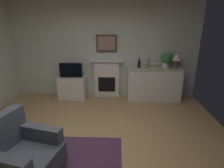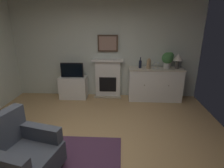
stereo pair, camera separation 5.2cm
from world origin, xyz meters
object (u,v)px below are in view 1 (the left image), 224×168
table_lamp (177,58)px  vase_decorative (148,63)px  sideboard_cabinet (154,84)px  tv_set (71,70)px  tv_cabinet (72,88)px  wine_glass_left (153,64)px  fireplace_unit (107,78)px  framed_picture (107,43)px  armchair (21,155)px  wine_bottle (139,64)px  potted_plant_small (167,58)px  wine_glass_center (157,64)px

table_lamp → vase_decorative: table_lamp is taller
sideboard_cabinet → tv_set: 2.32m
tv_cabinet → sideboard_cabinet: bearing=-0.4°
table_lamp → wine_glass_left: table_lamp is taller
fireplace_unit → table_lamp: bearing=-5.5°
table_lamp → tv_set: 2.85m
framed_picture → vase_decorative: framed_picture is taller
armchair → table_lamp: bearing=45.1°
fireplace_unit → vase_decorative: 1.22m
sideboard_cabinet → tv_cabinet: 2.29m
tv_cabinet → armchair: size_ratio=0.78×
wine_bottle → sideboard_cabinet: bearing=-4.2°
framed_picture → wine_bottle: 1.04m
table_lamp → tv_set: table_lamp is taller
framed_picture → armchair: framed_picture is taller
framed_picture → wine_glass_left: framed_picture is taller
framed_picture → vase_decorative: (1.10, -0.27, -0.49)m
tv_set → potted_plant_small: potted_plant_small is taller
fireplace_unit → framed_picture: framed_picture is taller
table_lamp → wine_glass_center: bearing=179.0°
fireplace_unit → framed_picture: 0.98m
framed_picture → wine_bottle: size_ratio=1.90×
framed_picture → potted_plant_small: framed_picture is taller
potted_plant_small → wine_glass_left: bearing=-169.4°
framed_picture → wine_glass_left: (1.24, -0.25, -0.50)m
wine_glass_center → potted_plant_small: 0.29m
table_lamp → sideboard_cabinet: bearing=-180.0°
fireplace_unit → wine_glass_center: (1.35, -0.17, 0.47)m
fireplace_unit → sideboard_cabinet: bearing=-7.7°
wine_bottle → tv_cabinet: wine_bottle is taller
framed_picture → table_lamp: framed_picture is taller
vase_decorative → tv_set: (-2.07, 0.04, -0.22)m
tv_set → sideboard_cabinet: bearing=0.2°
potted_plant_small → framed_picture: bearing=173.7°
table_lamp → vase_decorative: 0.77m
wine_glass_left → wine_glass_center: (0.11, 0.03, 0.00)m
sideboard_cabinet → wine_glass_center: size_ratio=8.81×
wine_glass_center → tv_cabinet: (-2.33, 0.01, -0.71)m
sideboard_cabinet → tv_set: tv_set is taller
framed_picture → armchair: size_ratio=0.57×
wine_bottle → wine_glass_center: wine_bottle is taller
fireplace_unit → sideboard_cabinet: fireplace_unit is taller
wine_glass_left → vase_decorative: bearing=-169.3°
tv_cabinet → table_lamp: bearing=-0.3°
sideboard_cabinet → tv_set: size_ratio=2.35×
table_lamp → armchair: (-2.81, -2.83, -0.80)m
framed_picture → vase_decorative: 1.23m
framed_picture → tv_set: bearing=-166.7°
sideboard_cabinet → vase_decorative: 0.63m
table_lamp → tv_cabinet: (-2.83, 0.02, -0.87)m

